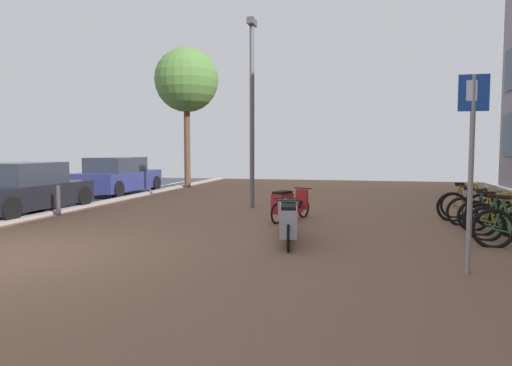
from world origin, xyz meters
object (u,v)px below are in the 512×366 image
at_px(scooter_near, 287,205).
at_px(parking_sign, 472,153).
at_px(scooter_far, 287,217).
at_px(parked_car_near, 24,190).
at_px(lamp_post, 252,104).
at_px(bicycle_rack_06, 467,205).
at_px(bicycle_rack_01, 504,224).
at_px(street_tree, 187,81).
at_px(parked_car_far, 118,177).
at_px(bollard_far, 58,200).
at_px(bicycle_rack_02, 497,219).
at_px(bicycle_rack_03, 490,215).
at_px(bicycle_rack_05, 467,207).
at_px(bicycle_rack_04, 476,211).
at_px(scooter_mid, 289,223).

distance_m(scooter_near, parking_sign, 5.41).
bearing_deg(scooter_far, parked_car_near, 166.71).
xyz_separation_m(parked_car_near, lamp_post, (5.82, 2.48, 2.44)).
relative_size(bicycle_rack_06, parked_car_near, 0.31).
xyz_separation_m(bicycle_rack_01, street_tree, (-10.42, 10.55, 4.49)).
xyz_separation_m(parked_car_far, bollard_far, (1.49, -5.74, -0.28)).
xyz_separation_m(bicycle_rack_02, scooter_far, (-4.11, -0.94, 0.05)).
relative_size(bicycle_rack_01, bicycle_rack_03, 1.00).
xyz_separation_m(bicycle_rack_05, scooter_far, (-3.93, -2.76, 0.03)).
relative_size(scooter_near, parking_sign, 0.60).
bearing_deg(bicycle_rack_06, scooter_near, -161.88).
distance_m(bicycle_rack_01, bicycle_rack_05, 2.43).
xyz_separation_m(bicycle_rack_04, scooter_near, (-4.30, -0.21, 0.07)).
xyz_separation_m(bicycle_rack_05, street_tree, (-10.27, 8.12, 4.47)).
bearing_deg(bicycle_rack_06, scooter_far, -140.24).
relative_size(bicycle_rack_02, parking_sign, 0.48).
distance_m(parking_sign, street_tree, 16.34).
height_order(scooter_far, parked_car_near, parked_car_near).
height_order(bicycle_rack_05, street_tree, street_tree).
bearing_deg(scooter_far, bicycle_rack_02, 12.92).
xyz_separation_m(bicycle_rack_05, parked_car_near, (-11.49, -0.98, 0.28)).
height_order(bicycle_rack_04, parking_sign, parking_sign).
distance_m(bicycle_rack_02, scooter_mid, 4.36).
xyz_separation_m(bicycle_rack_02, bicycle_rack_06, (-0.06, 2.43, -0.01)).
bearing_deg(street_tree, bicycle_rack_01, -45.37).
relative_size(bicycle_rack_05, bicycle_rack_06, 1.09).
relative_size(parked_car_near, street_tree, 0.64).
distance_m(bicycle_rack_04, scooter_near, 4.31).
relative_size(bicycle_rack_06, parked_car_far, 0.31).
bearing_deg(scooter_mid, scooter_far, 100.33).
xyz_separation_m(bicycle_rack_01, parked_car_near, (-11.64, 1.45, 0.30)).
bearing_deg(lamp_post, scooter_far, -67.88).
xyz_separation_m(bicycle_rack_03, bicycle_rack_04, (-0.13, 0.61, 0.00)).
height_order(parking_sign, street_tree, street_tree).
xyz_separation_m(bicycle_rack_01, bollard_far, (-10.42, 1.22, 0.06)).
height_order(bicycle_rack_06, scooter_mid, bicycle_rack_06).
xyz_separation_m(parked_car_far, street_tree, (1.50, 3.59, 4.15)).
relative_size(bicycle_rack_02, lamp_post, 0.24).
height_order(bicycle_rack_04, scooter_mid, bicycle_rack_04).
height_order(bicycle_rack_06, parking_sign, parking_sign).
bearing_deg(scooter_mid, scooter_near, 99.43).
bearing_deg(lamp_post, bicycle_rack_02, -29.63).
distance_m(bicycle_rack_01, scooter_far, 4.09).
bearing_deg(scooter_mid, parking_sign, -25.54).
height_order(parked_car_near, bollard_far, parked_car_near).
relative_size(bicycle_rack_05, parked_car_near, 0.34).
bearing_deg(bicycle_rack_01, scooter_far, -175.28).
distance_m(bicycle_rack_03, bicycle_rack_04, 0.62).
relative_size(bicycle_rack_02, parked_car_near, 0.33).
xyz_separation_m(bicycle_rack_04, street_tree, (-10.33, 8.73, 4.50)).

